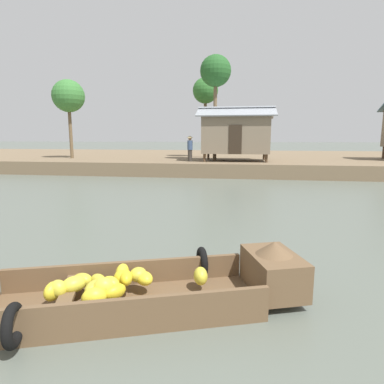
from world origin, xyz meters
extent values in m
plane|color=#596056|center=(0.00, 10.00, 0.00)|extent=(300.00, 300.00, 0.00)
cube|color=#756047|center=(0.00, 29.83, 0.43)|extent=(160.00, 20.00, 0.86)
cube|color=brown|center=(0.06, 4.90, 0.06)|extent=(3.93, 2.44, 0.12)
cube|color=brown|center=(-0.14, 5.48, 0.31)|extent=(3.53, 1.30, 0.37)
cube|color=brown|center=(0.26, 4.33, 0.31)|extent=(3.53, 1.30, 0.37)
cube|color=brown|center=(2.14, 5.63, 0.40)|extent=(1.02, 1.27, 0.57)
cone|color=brown|center=(2.14, 5.63, 0.79)|extent=(0.71, 0.71, 0.20)
cube|color=brown|center=(-0.69, 4.64, 0.32)|extent=(0.57, 1.17, 0.05)
torus|color=black|center=(0.99, 6.00, 0.34)|extent=(0.28, 0.53, 0.52)
torus|color=black|center=(-0.88, 3.81, 0.34)|extent=(0.28, 0.53, 0.52)
ellipsoid|color=yellow|center=(-0.24, 4.50, 0.37)|extent=(0.40, 0.36, 0.27)
ellipsoid|color=yellow|center=(0.01, 5.00, 0.44)|extent=(0.29, 0.36, 0.21)
ellipsoid|color=yellow|center=(1.04, 5.43, 0.35)|extent=(0.28, 0.35, 0.27)
ellipsoid|color=yellow|center=(-0.12, 4.76, 0.44)|extent=(0.34, 0.29, 0.23)
ellipsoid|color=yellow|center=(0.23, 5.18, 0.37)|extent=(0.39, 0.39, 0.20)
ellipsoid|color=gold|center=(0.13, 5.20, 0.41)|extent=(0.34, 0.35, 0.21)
ellipsoid|color=yellow|center=(-0.17, 4.66, 0.44)|extent=(0.33, 0.29, 0.27)
ellipsoid|color=yellow|center=(-0.03, 4.69, 0.38)|extent=(0.36, 0.38, 0.21)
ellipsoid|color=gold|center=(-0.32, 4.67, 0.42)|extent=(0.23, 0.36, 0.20)
ellipsoid|color=gold|center=(-0.41, 5.00, 0.37)|extent=(0.34, 0.31, 0.18)
ellipsoid|color=yellow|center=(-0.81, 4.62, 0.39)|extent=(0.25, 0.23, 0.25)
ellipsoid|color=yellow|center=(-0.88, 4.60, 0.37)|extent=(0.21, 0.32, 0.26)
ellipsoid|color=gold|center=(-0.65, 4.98, 0.36)|extent=(0.31, 0.23, 0.21)
ellipsoid|color=yellow|center=(-0.06, 5.03, 0.42)|extent=(0.33, 0.32, 0.25)
ellipsoid|color=yellow|center=(-0.12, 5.20, 0.42)|extent=(0.24, 0.36, 0.27)
ellipsoid|color=yellow|center=(-0.66, 4.76, 0.40)|extent=(0.41, 0.42, 0.23)
cylinder|color=#4C3826|center=(-0.81, 21.54, 1.11)|extent=(0.16, 0.16, 0.51)
cylinder|color=#4C3826|center=(3.09, 21.54, 1.11)|extent=(0.16, 0.16, 0.51)
cylinder|color=#4C3826|center=(-0.81, 23.94, 1.11)|extent=(0.16, 0.16, 0.51)
cylinder|color=#4C3826|center=(3.09, 23.94, 1.11)|extent=(0.16, 0.16, 0.51)
cube|color=#7A6B56|center=(1.14, 22.74, 2.59)|extent=(4.30, 2.81, 2.45)
cube|color=#2D2319|center=(1.14, 21.32, 2.27)|extent=(0.80, 0.04, 1.80)
cube|color=#9399A0|center=(1.14, 22.04, 4.04)|extent=(5.00, 1.90, 0.72)
cube|color=#9399A0|center=(1.14, 23.44, 4.04)|extent=(5.00, 1.90, 0.72)
cylinder|color=#4C3826|center=(11.74, 26.34, 1.30)|extent=(0.16, 0.16, 0.89)
cylinder|color=brown|center=(-1.34, 26.45, 3.21)|extent=(0.24, 0.24, 4.70)
sphere|color=#2D6628|center=(-1.34, 26.45, 5.96)|extent=(1.96, 1.96, 1.96)
cylinder|color=brown|center=(-11.10, 23.60, 2.93)|extent=(0.24, 0.24, 4.14)
sphere|color=#387533|center=(-11.10, 23.60, 5.39)|extent=(2.34, 2.34, 2.34)
cylinder|color=brown|center=(-0.29, 23.08, 3.59)|extent=(0.24, 0.24, 5.47)
sphere|color=#235623|center=(-0.29, 23.08, 6.73)|extent=(2.05, 2.05, 2.05)
cylinder|color=#332D28|center=(-1.78, 21.75, 1.23)|extent=(0.28, 0.28, 0.75)
cylinder|color=#384C70|center=(-1.78, 21.75, 1.91)|extent=(0.34, 0.34, 0.60)
sphere|color=#9E7556|center=(-1.78, 21.75, 2.33)|extent=(0.22, 0.22, 0.22)
cone|color=tan|center=(-1.78, 21.75, 2.45)|extent=(0.44, 0.44, 0.14)
camera|label=1|loc=(1.63, 0.82, 2.44)|focal=30.27mm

